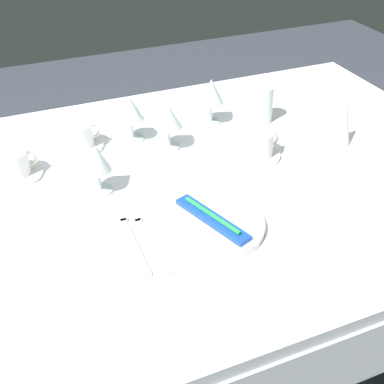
{
  "coord_description": "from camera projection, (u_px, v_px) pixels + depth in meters",
  "views": [
    {
      "loc": [
        -0.34,
        -1.0,
        1.47
      ],
      "look_at": [
        0.03,
        -0.08,
        0.76
      ],
      "focal_mm": 46.57,
      "sensor_mm": 36.0,
      "label": 1
    }
  ],
  "objects": [
    {
      "name": "spoon_dessert",
      "position": [
        285.0,
        198.0,
        1.23
      ],
      "size": [
        0.03,
        0.2,
        0.01
      ],
      "color": "beige",
      "rests_on": "dining_table"
    },
    {
      "name": "ground_plane",
      "position": [
        174.0,
        361.0,
        1.71
      ],
      "size": [
        6.0,
        6.0,
        0.0
      ],
      "primitive_type": "plane",
      "color": "#383D47"
    },
    {
      "name": "spoon_tea",
      "position": [
        294.0,
        192.0,
        1.25
      ],
      "size": [
        0.03,
        0.23,
        0.01
      ],
      "color": "beige",
      "rests_on": "dining_table"
    },
    {
      "name": "dinner_knife",
      "position": [
        265.0,
        206.0,
        1.2
      ],
      "size": [
        0.02,
        0.22,
        0.0
      ],
      "color": "beige",
      "rests_on": "dining_table"
    },
    {
      "name": "saucer_right",
      "position": [
        257.0,
        155.0,
        1.39
      ],
      "size": [
        0.13,
        0.13,
        0.01
      ],
      "primitive_type": "cylinder",
      "color": "white",
      "rests_on": "dining_table"
    },
    {
      "name": "toothbrush_package",
      "position": [
        212.0,
        219.0,
        1.12
      ],
      "size": [
        0.11,
        0.21,
        0.02
      ],
      "color": "blue",
      "rests_on": "dinner_plate"
    },
    {
      "name": "dinner_plate",
      "position": [
        212.0,
        224.0,
        1.13
      ],
      "size": [
        0.24,
        0.24,
        0.02
      ],
      "primitive_type": "cylinder",
      "color": "white",
      "rests_on": "dining_table"
    },
    {
      "name": "wine_glass_centre",
      "position": [
        211.0,
        93.0,
        1.5
      ],
      "size": [
        0.08,
        0.08,
        0.14
      ],
      "color": "silver",
      "rests_on": "dining_table"
    },
    {
      "name": "saucer_far",
      "position": [
        17.0,
        174.0,
        1.31
      ],
      "size": [
        0.14,
        0.14,
        0.01
      ],
      "primitive_type": "cylinder",
      "color": "white",
      "rests_on": "dining_table"
    },
    {
      "name": "wine_glass_right",
      "position": [
        96.0,
        160.0,
        1.2
      ],
      "size": [
        0.07,
        0.07,
        0.13
      ],
      "color": "silver",
      "rests_on": "dining_table"
    },
    {
      "name": "dining_table",
      "position": [
        168.0,
        209.0,
        1.33
      ],
      "size": [
        1.8,
        1.11,
        0.74
      ],
      "color": "white",
      "rests_on": "ground"
    },
    {
      "name": "drink_tumbler",
      "position": [
        263.0,
        104.0,
        1.53
      ],
      "size": [
        0.06,
        0.06,
        0.11
      ],
      "color": "silver",
      "rests_on": "dining_table"
    },
    {
      "name": "wine_glass_far",
      "position": [
        130.0,
        111.0,
        1.41
      ],
      "size": [
        0.08,
        0.08,
        0.14
      ],
      "color": "silver",
      "rests_on": "dining_table"
    },
    {
      "name": "wine_glass_left",
      "position": [
        168.0,
        118.0,
        1.37
      ],
      "size": [
        0.08,
        0.08,
        0.13
      ],
      "color": "silver",
      "rests_on": "dining_table"
    },
    {
      "name": "fork_outer",
      "position": [
        148.0,
        238.0,
        1.1
      ],
      "size": [
        0.03,
        0.23,
        0.0
      ],
      "color": "beige",
      "rests_on": "dining_table"
    },
    {
      "name": "saucer_left",
      "position": [
        80.0,
        146.0,
        1.42
      ],
      "size": [
        0.13,
        0.13,
        0.01
      ],
      "primitive_type": "cylinder",
      "color": "white",
      "rests_on": "dining_table"
    },
    {
      "name": "fork_inner",
      "position": [
        132.0,
        238.0,
        1.1
      ],
      "size": [
        0.02,
        0.23,
        0.0
      ],
      "color": "beige",
      "rests_on": "dining_table"
    },
    {
      "name": "coffee_cup_far",
      "position": [
        14.0,
        162.0,
        1.29
      ],
      "size": [
        0.1,
        0.08,
        0.06
      ],
      "color": "white",
      "rests_on": "saucer_far"
    },
    {
      "name": "coffee_cup_right",
      "position": [
        259.0,
        143.0,
        1.36
      ],
      "size": [
        0.11,
        0.08,
        0.07
      ],
      "color": "white",
      "rests_on": "saucer_right"
    },
    {
      "name": "spoon_soup",
      "position": [
        270.0,
        197.0,
        1.23
      ],
      "size": [
        0.03,
        0.22,
        0.01
      ],
      "color": "beige",
      "rests_on": "dining_table"
    },
    {
      "name": "napkin_folded",
      "position": [
        342.0,
        120.0,
        1.41
      ],
      "size": [
        0.07,
        0.07,
        0.15
      ],
      "primitive_type": "cone",
      "color": "white",
      "rests_on": "dining_table"
    },
    {
      "name": "coffee_cup_left",
      "position": [
        79.0,
        135.0,
        1.4
      ],
      "size": [
        0.1,
        0.08,
        0.07
      ],
      "color": "white",
      "rests_on": "saucer_left"
    }
  ]
}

